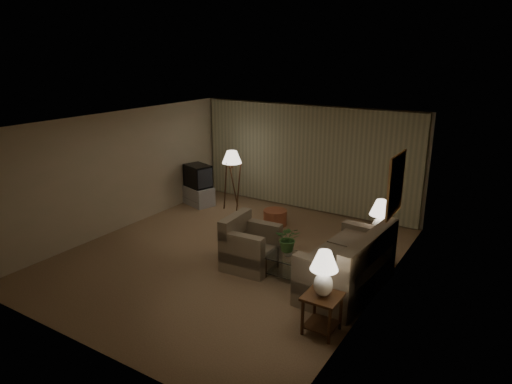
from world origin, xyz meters
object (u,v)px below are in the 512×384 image
(table_lamp_far, at_px, (380,215))
(coffee_table, at_px, (295,265))
(sofa, at_px, (347,267))
(tv_cabinet, at_px, (199,195))
(crt_tv, at_px, (198,176))
(side_table_far, at_px, (378,246))
(side_table_near, at_px, (322,307))
(ottoman, at_px, (275,217))
(vase, at_px, (288,252))
(table_lamp_near, at_px, (324,270))
(armchair, at_px, (251,248))
(floor_lamp, at_px, (232,179))

(table_lamp_far, xyz_separation_m, coffee_table, (-1.07, -1.35, -0.75))
(sofa, distance_m, table_lamp_far, 1.39)
(tv_cabinet, height_order, crt_tv, crt_tv)
(side_table_far, xyz_separation_m, table_lamp_far, (0.00, 0.00, 0.63))
(side_table_near, xyz_separation_m, coffee_table, (-1.07, 1.25, -0.13))
(ottoman, xyz_separation_m, vase, (1.48, -2.15, 0.31))
(sofa, xyz_separation_m, coffee_table, (-0.92, -0.10, -0.17))
(ottoman, bearing_deg, sofa, -38.66)
(table_lamp_far, distance_m, ottoman, 2.94)
(table_lamp_near, xyz_separation_m, table_lamp_far, (0.00, 2.60, 0.01))
(coffee_table, bearing_deg, side_table_near, -49.33)
(armchair, bearing_deg, tv_cabinet, 49.76)
(side_table_far, height_order, tv_cabinet, side_table_far)
(crt_tv, bearing_deg, tv_cabinet, 0.00)
(table_lamp_near, bearing_deg, floor_lamp, 137.87)
(coffee_table, xyz_separation_m, crt_tv, (-4.13, 2.38, 0.52))
(crt_tv, relative_size, ottoman, 1.46)
(sofa, height_order, tv_cabinet, sofa)
(armchair, bearing_deg, crt_tv, 49.76)
(tv_cabinet, relative_size, ottoman, 1.74)
(table_lamp_far, bearing_deg, ottoman, 163.63)
(sofa, distance_m, side_table_far, 1.26)
(armchair, height_order, side_table_near, armchair)
(side_table_far, relative_size, coffee_table, 0.55)
(side_table_near, relative_size, vase, 3.89)
(sofa, bearing_deg, crt_tv, -109.88)
(table_lamp_near, bearing_deg, table_lamp_far, 90.00)
(sofa, bearing_deg, coffee_table, -79.41)
(ottoman, height_order, vase, vase)
(coffee_table, bearing_deg, table_lamp_far, 51.49)
(coffee_table, distance_m, ottoman, 2.70)
(side_table_far, bearing_deg, side_table_near, -90.00)
(tv_cabinet, bearing_deg, vase, -12.81)
(coffee_table, relative_size, floor_lamp, 0.71)
(crt_tv, xyz_separation_m, ottoman, (2.49, -0.24, -0.61))
(side_table_near, height_order, side_table_far, same)
(crt_tv, bearing_deg, side_table_far, 6.89)
(armchair, relative_size, vase, 6.76)
(coffee_table, height_order, crt_tv, crt_tv)
(floor_lamp, bearing_deg, coffee_table, -39.22)
(sofa, xyz_separation_m, vase, (-1.07, -0.10, 0.05))
(armchair, bearing_deg, sofa, -89.94)
(side_table_far, relative_size, floor_lamp, 0.39)
(armchair, bearing_deg, floor_lamp, 37.23)
(table_lamp_far, height_order, crt_tv, table_lamp_far)
(armchair, xyz_separation_m, side_table_near, (2.01, -1.24, 0.01))
(vase, bearing_deg, tv_cabinet, 149.09)
(sofa, distance_m, floor_lamp, 4.77)
(floor_lamp, bearing_deg, crt_tv, -169.15)
(table_lamp_far, distance_m, floor_lamp, 4.40)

